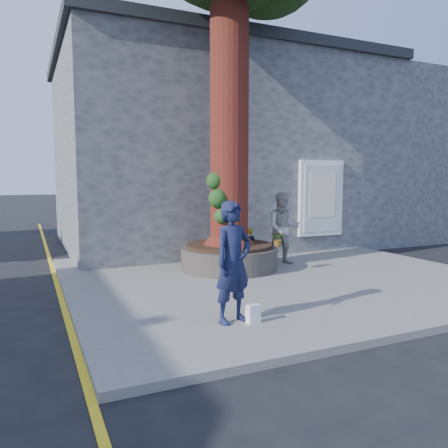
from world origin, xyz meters
name	(u,v)px	position (x,y,z in m)	size (l,w,h in m)	color
ground	(235,298)	(0.00, 0.00, 0.00)	(120.00, 120.00, 0.00)	black
pavement	(276,277)	(1.50, 1.00, 0.06)	(9.00, 8.00, 0.12)	slate
yellow_line	(62,303)	(-3.05, 1.00, 0.00)	(0.10, 30.00, 0.01)	yellow
stone_shop	(211,154)	(2.50, 7.20, 3.16)	(10.30, 8.30, 6.30)	#4C4F51
neighbour_shop	(381,162)	(10.50, 7.20, 3.00)	(6.00, 8.00, 6.00)	#4C4F51
planter	(229,257)	(0.80, 2.00, 0.41)	(2.30, 2.30, 0.60)	black
man	(233,262)	(-0.80, -1.57, 1.03)	(0.67, 0.44, 1.82)	#151B3B
woman	(284,228)	(2.30, 1.97, 1.02)	(0.88, 0.69, 1.81)	#ABA9A3
shopping_bag	(253,314)	(-0.55, -1.75, 0.26)	(0.20, 0.12, 0.28)	white
plant_a	(225,241)	(0.29, 1.15, 0.92)	(0.21, 0.14, 0.41)	gray
plant_b	(251,236)	(1.34, 1.93, 0.90)	(0.19, 0.19, 0.35)	gray
plant_c	(245,231)	(1.65, 2.85, 0.88)	(0.18, 0.18, 0.32)	gray
plant_d	(279,239)	(1.65, 1.15, 0.89)	(0.31, 0.27, 0.34)	gray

